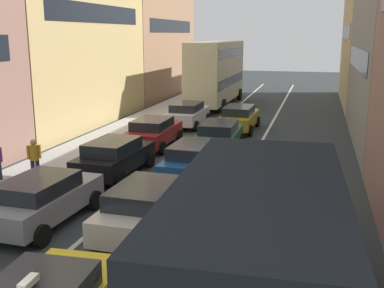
# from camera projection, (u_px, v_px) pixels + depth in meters

# --- Properties ---
(sidewalk_left) EXTENTS (2.60, 64.00, 0.14)m
(sidewalk_left) POSITION_uv_depth(u_px,v_px,m) (117.00, 132.00, 27.16)
(sidewalk_left) COLOR #B8B8B8
(sidewalk_left) RESTS_ON ground
(lane_stripe_left) EXTENTS (0.16, 60.00, 0.01)m
(lane_stripe_left) POSITION_uv_depth(u_px,v_px,m) (200.00, 138.00, 25.90)
(lane_stripe_left) COLOR silver
(lane_stripe_left) RESTS_ON ground
(lane_stripe_right) EXTENTS (0.16, 60.00, 0.01)m
(lane_stripe_right) POSITION_uv_depth(u_px,v_px,m) (261.00, 142.00, 25.04)
(lane_stripe_right) COLOR silver
(lane_stripe_right) RESTS_ON ground
(building_row_left) EXTENTS (7.20, 43.90, 12.73)m
(building_row_left) POSITION_uv_depth(u_px,v_px,m) (57.00, 32.00, 30.00)
(building_row_left) COLOR #936B5B
(building_row_left) RESTS_ON ground
(removalist_box_truck) EXTENTS (2.96, 7.79, 3.58)m
(removalist_box_truck) POSITION_uv_depth(u_px,v_px,m) (261.00, 257.00, 7.88)
(removalist_box_truck) COLOR #A51E1E
(removalist_box_truck) RESTS_ON ground
(sedan_centre_lane_second) EXTENTS (2.16, 4.35, 1.49)m
(sedan_centre_lane_second) POSITION_uv_depth(u_px,v_px,m) (147.00, 206.00, 13.47)
(sedan_centre_lane_second) COLOR beige
(sedan_centre_lane_second) RESTS_ON ground
(wagon_left_lane_second) EXTENTS (2.21, 4.37, 1.49)m
(wagon_left_lane_second) POSITION_uv_depth(u_px,v_px,m) (42.00, 199.00, 14.09)
(wagon_left_lane_second) COLOR gray
(wagon_left_lane_second) RESTS_ON ground
(hatchback_centre_lane_third) EXTENTS (2.17, 4.36, 1.49)m
(hatchback_centre_lane_third) POSITION_uv_depth(u_px,v_px,m) (195.00, 160.00, 18.48)
(hatchback_centre_lane_third) COLOR #194C8C
(hatchback_centre_lane_third) RESTS_ON ground
(sedan_left_lane_third) EXTENTS (2.20, 4.37, 1.49)m
(sedan_left_lane_third) POSITION_uv_depth(u_px,v_px,m) (114.00, 156.00, 18.99)
(sedan_left_lane_third) COLOR black
(sedan_left_lane_third) RESTS_ON ground
(coupe_centre_lane_fourth) EXTENTS (2.15, 4.35, 1.49)m
(coupe_centre_lane_fourth) POSITION_uv_depth(u_px,v_px,m) (219.00, 136.00, 22.82)
(coupe_centre_lane_fourth) COLOR #19592D
(coupe_centre_lane_fourth) RESTS_ON ground
(sedan_left_lane_fourth) EXTENTS (2.06, 4.30, 1.49)m
(sedan_left_lane_fourth) POSITION_uv_depth(u_px,v_px,m) (153.00, 132.00, 23.72)
(sedan_left_lane_fourth) COLOR #A51E1E
(sedan_left_lane_fourth) RESTS_ON ground
(sedan_centre_lane_fifth) EXTENTS (2.12, 4.33, 1.49)m
(sedan_centre_lane_fifth) POSITION_uv_depth(u_px,v_px,m) (239.00, 117.00, 27.82)
(sedan_centre_lane_fifth) COLOR #B29319
(sedan_centre_lane_fifth) RESTS_ON ground
(sedan_left_lane_fifth) EXTENTS (2.10, 4.32, 1.49)m
(sedan_left_lane_fifth) POSITION_uv_depth(u_px,v_px,m) (187.00, 114.00, 29.13)
(sedan_left_lane_fifth) COLOR silver
(sedan_left_lane_fifth) RESTS_ON ground
(sedan_right_lane_behind_truck) EXTENTS (2.06, 4.30, 1.49)m
(sedan_right_lane_behind_truck) POSITION_uv_depth(u_px,v_px,m) (271.00, 193.00, 14.60)
(sedan_right_lane_behind_truck) COLOR #759EB7
(sedan_right_lane_behind_truck) RESTS_ON ground
(bus_mid_queue_primary) EXTENTS (2.88, 10.52, 5.06)m
(bus_mid_queue_primary) POSITION_uv_depth(u_px,v_px,m) (216.00, 70.00, 37.13)
(bus_mid_queue_primary) COLOR #BFB793
(bus_mid_queue_primary) RESTS_ON ground
(pedestrian_far_sidewalk) EXTENTS (0.45, 0.36, 1.66)m
(pedestrian_far_sidewalk) POSITION_uv_depth(u_px,v_px,m) (34.00, 157.00, 18.28)
(pedestrian_far_sidewalk) COLOR #262D47
(pedestrian_far_sidewalk) RESTS_ON ground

